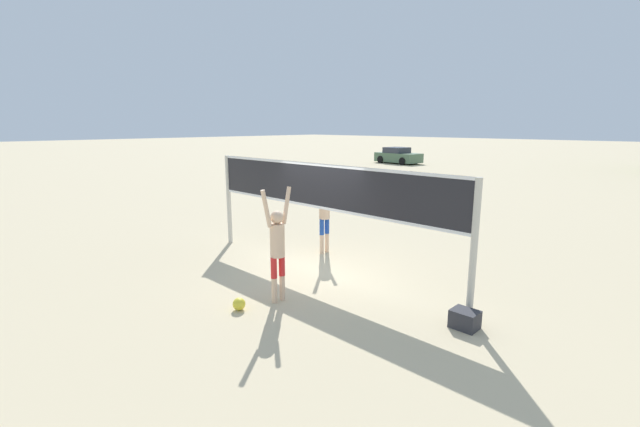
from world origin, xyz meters
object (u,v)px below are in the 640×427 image
Objects in this scene: volleyball_net at (320,196)px; gear_bag at (465,319)px; player_spiker at (277,243)px; player_blocker at (324,208)px; parked_car_near at (398,156)px; volleyball at (239,304)px.

gear_bag is at bearing -5.09° from volleyball_net.
player_spiker is 5.09× the size of gear_bag.
volleyball_net is at bearing 18.84° from player_spiker.
player_blocker is at bearing 129.74° from volleyball_net.
player_blocker is 27.80m from parked_car_near.
gear_bag is at bearing -64.94° from player_spiker.
player_spiker reaches higher than gear_bag.
player_spiker is 1.33m from volleyball.
player_spiker is 0.53× the size of parked_car_near.
volleyball is at bearing 165.14° from player_spiker.
volleyball is 31.72m from parked_car_near.
volleyball is at bearing -54.83° from parked_car_near.
parked_car_near reaches higher than gear_bag.
volleyball is 0.06× the size of parked_car_near.
player_blocker is (-0.97, 1.17, -0.57)m from volleyball_net.
player_spiker is at bearing -154.94° from gear_bag.
gear_bag is at bearing 72.28° from player_blocker.
volleyball_net reaches higher than parked_car_near.
player_blocker is 9.67× the size of volleyball.
gear_bag is (3.31, 2.23, 0.04)m from volleyball.
volleyball_net is at bearing 174.91° from gear_bag.
parked_car_near is (-13.92, 24.06, -0.58)m from player_blocker.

